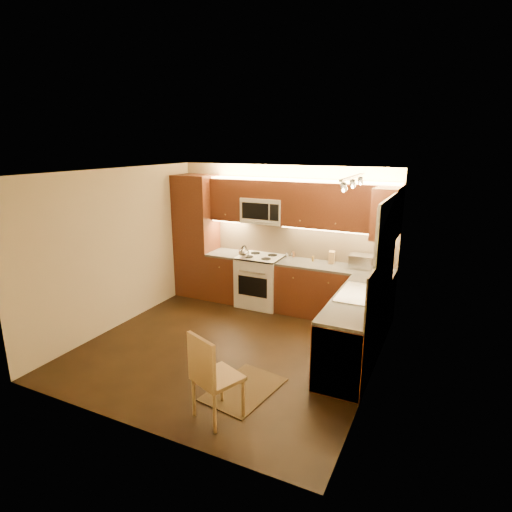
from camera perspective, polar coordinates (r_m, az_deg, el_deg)
The scene contains 37 objects.
floor at distance 6.25m, azimuth -3.50°, elevation -12.18°, with size 4.00×4.00×0.01m, color black.
ceiling at distance 5.57m, azimuth -3.92°, elevation 11.33°, with size 4.00×4.00×0.01m, color beige.
wall_back at distance 7.54m, azimuth 3.75°, elevation 2.73°, with size 4.00×0.01×2.50m, color beige.
wall_front at distance 4.26m, azimuth -17.08°, elevation -7.89°, with size 4.00×0.01×2.50m, color beige.
wall_left at distance 6.96m, azimuth -18.23°, elevation 0.94°, with size 0.01×4.00×2.50m, color beige.
wall_right at distance 5.15m, azimuth 16.15°, elevation -3.78°, with size 0.01×4.00×2.50m, color beige.
pantry at distance 8.05m, azimuth -8.04°, elevation 2.70°, with size 0.70×0.60×2.30m, color #461B0F.
base_cab_back_left at distance 7.91m, azimuth -3.85°, elevation -2.83°, with size 0.62×0.60×0.86m, color #461B0F.
counter_back_left at distance 7.78m, azimuth -3.91°, elevation 0.32°, with size 0.62×0.60×0.04m, color #343230.
base_cab_back_right at distance 7.18m, azimuth 10.47°, elevation -4.96°, with size 1.92×0.60×0.86m, color #461B0F.
counter_back_right at distance 7.04m, azimuth 10.65°, elevation -1.52°, with size 1.92×0.60×0.04m, color #343230.
base_cab_right at distance 5.87m, azimuth 13.33°, elevation -9.84°, with size 0.60×2.00×0.86m, color #461B0F.
counter_right at distance 5.69m, azimuth 13.60°, elevation -5.73°, with size 0.60×2.00×0.04m, color #343230.
dishwasher at distance 5.25m, azimuth 11.60°, elevation -12.84°, with size 0.58×0.60×0.84m, color silver.
backsplash_back at distance 7.42m, azimuth 6.22°, elevation 2.08°, with size 3.30×0.02×0.60m, color tan.
backsplash_right at distance 5.54m, azimuth 16.73°, elevation -3.02°, with size 0.02×2.00×0.60m, color tan.
upper_cab_back_left at distance 7.69m, azimuth -3.58°, elevation 7.72°, with size 0.62×0.35×0.75m, color #461B0F.
upper_cab_back_right at distance 6.94m, azimuth 11.32°, elevation 6.64°, with size 1.92×0.35×0.75m, color #461B0F.
upper_cab_bridge at distance 7.36m, azimuth 1.15°, elevation 9.13°, with size 0.76×0.35×0.31m, color #461B0F.
upper_cab_right_corner at distance 6.38m, azimuth 17.20°, elevation 5.52°, with size 0.35×0.50×0.75m, color #461B0F.
stove at distance 7.58m, azimuth 0.61°, elevation -3.38°, with size 0.76×0.65×0.92m, color silver, non-canonical shape.
microwave at distance 7.39m, azimuth 1.09°, elevation 6.23°, with size 0.76×0.38×0.44m, color silver, non-canonical shape.
window_frame at distance 5.58m, azimuth 17.24°, elevation 1.33°, with size 0.03×1.44×1.24m, color silver.
window_blinds at distance 5.59m, azimuth 17.04°, elevation 1.36°, with size 0.02×1.36×1.16m, color silver.
sink at distance 5.80m, azimuth 13.98°, elevation -4.36°, with size 0.52×0.86×0.15m, color silver, non-canonical shape.
faucet at distance 5.75m, azimuth 15.78°, elevation -3.88°, with size 0.20×0.04×0.30m, color silver, non-canonical shape.
track_light_bar at distance 5.38m, azimuth 13.07°, elevation 10.42°, with size 0.04×1.20×0.03m, color silver.
kettle at distance 7.33m, azimuth -1.67°, elevation 0.62°, with size 0.19×0.19×0.22m, color silver, non-canonical shape.
toaster_oven at distance 7.00m, azimuth 14.11°, elevation -0.72°, with size 0.36×0.27×0.22m, color silver.
knife_block at distance 7.17m, azimuth 10.26°, elevation -0.17°, with size 0.09×0.15×0.20m, color #AC884D.
spice_jar_a at distance 7.48m, azimuth 5.01°, elevation 0.20°, with size 0.05×0.05×0.09m, color silver.
spice_jar_b at distance 7.48m, azimuth 5.09°, elevation 0.22°, with size 0.05×0.05×0.10m, color brown.
spice_jar_c at distance 7.42m, azimuth 4.26°, elevation 0.10°, with size 0.05×0.05×0.09m, color silver.
spice_jar_d at distance 7.24m, azimuth 7.76°, elevation -0.36°, with size 0.04×0.04×0.10m, color olive.
soap_bottle at distance 6.12m, azimuth 16.94°, elevation -3.34°, with size 0.09×0.09×0.19m, color silver.
rug at distance 5.28m, azimuth -1.64°, elevation -17.67°, with size 0.66×0.98×0.01m, color black.
dining_chair at distance 4.61m, azimuth -5.22°, elevation -15.87°, with size 0.44×0.44×0.99m, color #AC884D, non-canonical shape.
Camera 1 is at (2.73, -4.83, 2.87)m, focal length 29.41 mm.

